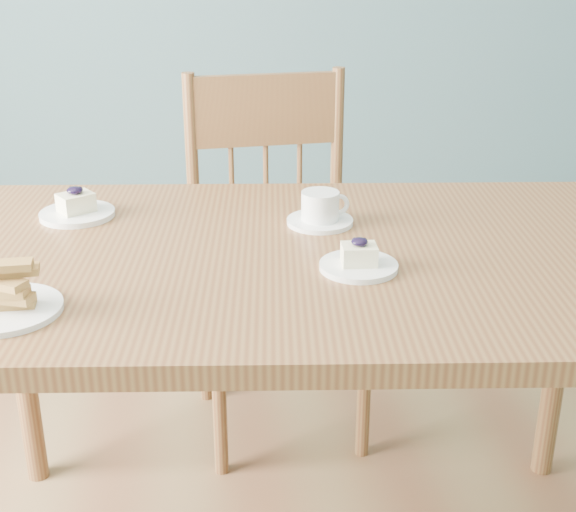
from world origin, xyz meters
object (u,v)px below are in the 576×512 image
at_px(cheesecake_plate_near, 359,261).
at_px(biscotti_plate, 2,297).
at_px(cheesecake_plate_far, 77,209).
at_px(dining_chair, 276,258).
at_px(dining_table, 296,289).
at_px(coffee_cup, 321,210).

height_order(cheesecake_plate_near, biscotti_plate, biscotti_plate).
bearing_deg(cheesecake_plate_far, cheesecake_plate_near, -32.95).
bearing_deg(dining_chair, biscotti_plate, -126.90).
distance_m(cheesecake_plate_near, cheesecake_plate_far, 0.65).
bearing_deg(dining_table, cheesecake_plate_far, 156.40).
bearing_deg(dining_chair, cheesecake_plate_near, -89.02).
relative_size(dining_table, dining_chair, 1.56).
height_order(dining_table, coffee_cup, coffee_cup).
relative_size(cheesecake_plate_near, cheesecake_plate_far, 0.90).
xyz_separation_m(dining_chair, coffee_cup, (0.04, -0.50, 0.32)).
distance_m(cheesecake_plate_near, coffee_cup, 0.25).
bearing_deg(dining_table, dining_chair, 93.30).
xyz_separation_m(dining_table, cheesecake_plate_far, (-0.45, 0.25, 0.10)).
xyz_separation_m(dining_table, cheesecake_plate_near, (0.10, -0.10, 0.10)).
bearing_deg(cheesecake_plate_far, coffee_cup, -11.91).
height_order(dining_chair, cheesecake_plate_near, dining_chair).
relative_size(cheesecake_plate_far, coffee_cup, 1.15).
bearing_deg(dining_chair, cheesecake_plate_far, -144.78).
distance_m(dining_chair, coffee_cup, 0.60).
bearing_deg(coffee_cup, biscotti_plate, -153.13).
relative_size(dining_chair, biscotti_plate, 5.41).
xyz_separation_m(dining_table, coffee_cup, (0.07, 0.14, 0.11)).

